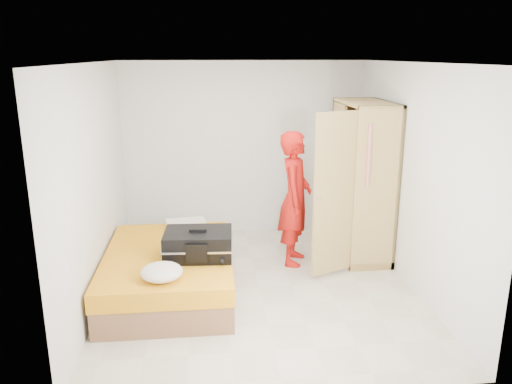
{
  "coord_description": "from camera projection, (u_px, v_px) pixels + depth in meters",
  "views": [
    {
      "loc": [
        -0.6,
        -5.41,
        2.69
      ],
      "look_at": [
        0.04,
        0.64,
        1.0
      ],
      "focal_mm": 35.0,
      "sensor_mm": 36.0,
      "label": 1
    }
  ],
  "objects": [
    {
      "name": "suitcase",
      "position": [
        198.0,
        244.0,
        5.54
      ],
      "size": [
        0.79,
        0.61,
        0.33
      ],
      "rotation": [
        0.0,
        0.0,
        -0.06
      ],
      "color": "black",
      "rests_on": "bed"
    },
    {
      "name": "round_cushion",
      "position": [
        162.0,
        272.0,
        4.99
      ],
      "size": [
        0.42,
        0.42,
        0.16
      ],
      "primitive_type": "ellipsoid",
      "color": "silver",
      "rests_on": "bed"
    },
    {
      "name": "pillow",
      "position": [
        186.0,
        224.0,
        6.52
      ],
      "size": [
        0.54,
        0.33,
        0.09
      ],
      "primitive_type": "cube",
      "rotation": [
        0.0,
        0.0,
        0.15
      ],
      "color": "silver",
      "rests_on": "bed"
    },
    {
      "name": "wardrobe",
      "position": [
        360.0,
        185.0,
        6.65
      ],
      "size": [
        1.13,
        1.41,
        2.1
      ],
      "color": "tan",
      "rests_on": "ground"
    },
    {
      "name": "bed",
      "position": [
        169.0,
        272.0,
        5.77
      ],
      "size": [
        1.42,
        2.02,
        0.5
      ],
      "color": "brown",
      "rests_on": "ground"
    },
    {
      "name": "room",
      "position": [
        259.0,
        182.0,
        5.62
      ],
      "size": [
        4.0,
        4.02,
        2.6
      ],
      "color": "beige",
      "rests_on": "ground"
    },
    {
      "name": "person",
      "position": [
        295.0,
        198.0,
        6.46
      ],
      "size": [
        0.59,
        0.74,
        1.76
      ],
      "primitive_type": "imported",
      "rotation": [
        0.0,
        0.0,
        1.28
      ],
      "color": "red",
      "rests_on": "ground"
    }
  ]
}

